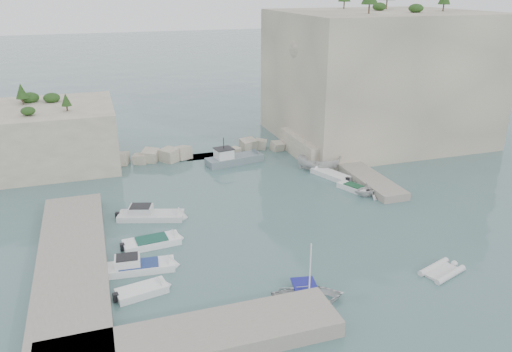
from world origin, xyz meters
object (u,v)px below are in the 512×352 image
object	(u,v)px
motorboat_d	(139,270)
rowboat	(309,302)
work_boat	(235,163)
motorboat_c	(152,245)
inflatable_dinghy	(441,273)
tender_east_c	(330,177)
tender_east_b	(353,190)
motorboat_a	(151,219)
tender_east_a	(367,196)
motorboat_e	(142,294)
tender_east_d	(318,170)

from	to	relation	value
motorboat_d	rowboat	size ratio (longest dim) A/B	1.17
work_boat	motorboat_c	bearing A→B (deg)	-134.57
inflatable_dinghy	tender_east_c	distance (m)	20.75
motorboat_c	tender_east_b	size ratio (longest dim) A/B	1.31
motorboat_a	work_boat	world-z (taller)	work_boat
tender_east_a	motorboat_e	bearing A→B (deg)	112.51
motorboat_c	tender_east_b	world-z (taller)	same
tender_east_c	tender_east_d	world-z (taller)	tender_east_d
motorboat_c	inflatable_dinghy	distance (m)	23.06
motorboat_c	tender_east_a	world-z (taller)	tender_east_a
rowboat	inflatable_dinghy	size ratio (longest dim) A/B	1.36
motorboat_e	tender_east_b	distance (m)	26.20
motorboat_c	tender_east_d	size ratio (longest dim) A/B	0.99
rowboat	tender_east_b	world-z (taller)	rowboat
rowboat	tender_east_a	distance (m)	19.92
tender_east_b	motorboat_d	bearing A→B (deg)	86.82
motorboat_e	work_boat	distance (m)	27.90
motorboat_c	tender_east_d	distance (m)	24.01
motorboat_c	tender_east_c	xyz separation A→B (m)	(21.12, 9.56, 0.00)
motorboat_e	motorboat_c	size ratio (longest dim) A/B	0.75
motorboat_c	rowboat	size ratio (longest dim) A/B	1.02
motorboat_a	tender_east_a	world-z (taller)	tender_east_a
rowboat	tender_east_b	size ratio (longest dim) A/B	1.29
motorboat_a	tender_east_d	xyz separation A→B (m)	(20.21, 6.93, 0.00)
tender_east_a	work_boat	world-z (taller)	work_boat
tender_east_b	motorboat_e	bearing A→B (deg)	93.28
motorboat_a	inflatable_dinghy	bearing A→B (deg)	-22.27
motorboat_e	motorboat_c	world-z (taller)	same
work_boat	tender_east_d	bearing A→B (deg)	-41.73
inflatable_dinghy	tender_east_d	distance (m)	23.20
work_boat	motorboat_a	bearing A→B (deg)	-142.85
tender_east_d	motorboat_c	bearing A→B (deg)	148.90
motorboat_e	inflatable_dinghy	bearing A→B (deg)	-22.02
motorboat_a	tender_east_a	xyz separation A→B (m)	(21.81, -1.54, 0.00)
motorboat_d	tender_east_a	bearing A→B (deg)	22.03
inflatable_dinghy	tender_east_c	bearing A→B (deg)	68.15
tender_east_b	tender_east_c	world-z (taller)	same
motorboat_e	motorboat_c	bearing A→B (deg)	66.35
motorboat_c	rowboat	xyz separation A→B (m)	(9.18, -11.38, 0.00)
motorboat_a	work_boat	xyz separation A→B (m)	(11.56, 12.34, 0.00)
motorboat_e	inflatable_dinghy	size ratio (longest dim) A/B	1.04
inflatable_dinghy	motorboat_a	bearing A→B (deg)	121.10
rowboat	tender_east_c	world-z (taller)	rowboat
tender_east_b	tender_east_c	distance (m)	4.37
tender_east_c	rowboat	bearing A→B (deg)	128.73
motorboat_e	motorboat_a	world-z (taller)	motorboat_a
motorboat_c	work_boat	xyz separation A→B (m)	(12.14, 17.42, 0.00)
motorboat_d	motorboat_c	distance (m)	3.94
motorboat_a	rowboat	bearing A→B (deg)	-44.99
inflatable_dinghy	tender_east_a	size ratio (longest dim) A/B	1.18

